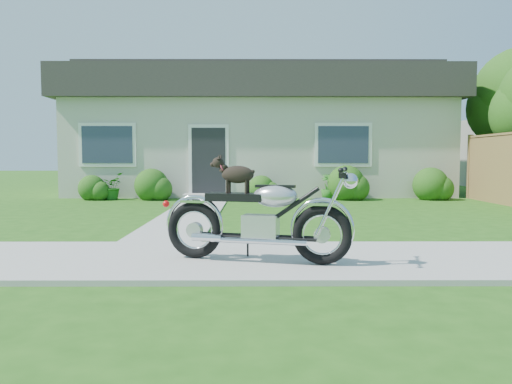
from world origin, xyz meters
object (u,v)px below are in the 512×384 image
potted_plant_left (111,186)px  potted_plant_right (328,187)px  house (258,131)px  motorcycle_with_dog (259,216)px

potted_plant_left → potted_plant_right: bearing=0.0°
potted_plant_right → house: bearing=120.1°
house → motorcycle_with_dog: size_ratio=5.76×
house → potted_plant_right: bearing=-59.9°
potted_plant_right → motorcycle_with_dog: 9.04m
potted_plant_left → motorcycle_with_dog: bearing=-64.4°
house → potted_plant_left: house is taller
motorcycle_with_dog → potted_plant_left: bearing=129.8°
potted_plant_left → house: bearing=38.8°
potted_plant_left → potted_plant_right: 6.28m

